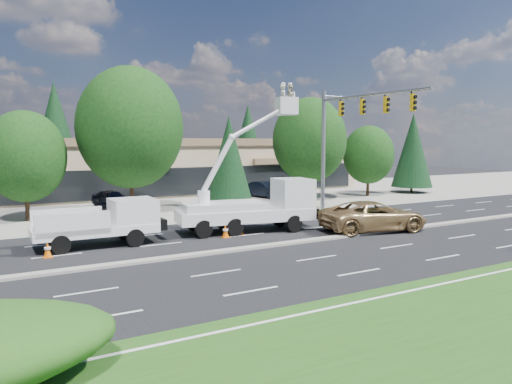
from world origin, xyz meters
TOP-DOWN VIEW (x-y plane):
  - ground at (0.00, 0.00)m, footprint 140.00×140.00m
  - concrete_apron at (0.00, 20.00)m, footprint 140.00×22.00m
  - road_median at (0.00, 0.00)m, footprint 120.00×0.55m
  - strip_mall at (0.00, 29.97)m, footprint 50.40×15.40m
  - tree_front_c at (-10.00, 15.00)m, footprint 5.23×5.23m
  - tree_front_d at (-3.00, 15.00)m, footprint 7.64×7.64m
  - tree_front_e at (5.00, 15.00)m, footprint 3.69×3.69m
  - tree_front_f at (13.00, 15.00)m, footprint 6.55×6.55m
  - tree_front_g at (20.00, 15.00)m, footprint 4.85×4.85m
  - tree_front_h at (26.00, 15.00)m, footprint 4.09×4.09m
  - tree_back_b at (-4.00, 42.00)m, footprint 6.16×6.16m
  - tree_back_c at (10.00, 42.00)m, footprint 5.12×5.12m
  - tree_back_d at (22.00, 42.00)m, footprint 5.31×5.31m
  - signal_mast at (10.03, 7.04)m, footprint 2.76×10.16m
  - utility_pickup at (-7.52, 4.41)m, footprint 6.03×2.50m
  - bucket_truck at (1.24, 4.05)m, footprint 8.22×3.83m
  - traffic_cone_a at (-10.41, 3.10)m, footprint 0.40×0.40m
  - traffic_cone_b at (-1.33, 3.22)m, footprint 0.40×0.40m
  - traffic_cone_c at (-0.20, 3.63)m, footprint 0.40×0.40m
  - minivan at (7.03, 0.60)m, footprint 6.81×4.18m
  - parked_car_west at (-3.52, 18.75)m, footprint 2.72×4.45m
  - parked_car_east at (10.65, 18.50)m, footprint 2.44×4.81m

SIDE VIEW (x-z plane):
  - ground at x=0.00m, z-range 0.00..0.00m
  - concrete_apron at x=0.00m, z-range 0.00..0.01m
  - road_median at x=0.00m, z-range 0.00..0.12m
  - traffic_cone_a at x=-10.41m, z-range -0.01..0.69m
  - traffic_cone_b at x=-1.33m, z-range -0.01..0.69m
  - traffic_cone_c at x=-0.20m, z-range -0.01..0.69m
  - parked_car_west at x=-3.52m, z-range 0.00..1.41m
  - parked_car_east at x=10.65m, z-range 0.00..1.51m
  - minivan at x=7.03m, z-range 0.00..1.76m
  - utility_pickup at x=-7.52m, z-range -0.20..2.09m
  - bucket_truck at x=1.24m, z-range -2.46..6.18m
  - strip_mall at x=0.00m, z-range 0.08..5.58m
  - tree_front_e at x=5.00m, z-range 0.26..7.53m
  - tree_front_g at x=20.00m, z-range 0.57..7.31m
  - tree_front_c at x=-10.00m, z-range 0.62..7.88m
  - tree_front_h at x=26.00m, z-range 0.29..8.36m
  - tree_front_f at x=13.00m, z-range 0.78..9.86m
  - tree_back_c at x=10.00m, z-range 0.37..10.46m
  - tree_back_d at x=22.00m, z-range 0.38..10.86m
  - signal_mast at x=10.03m, z-range 1.56..10.56m
  - tree_front_d at x=-3.00m, z-range 0.90..11.50m
  - tree_back_b at x=-4.00m, z-range 0.44..12.59m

